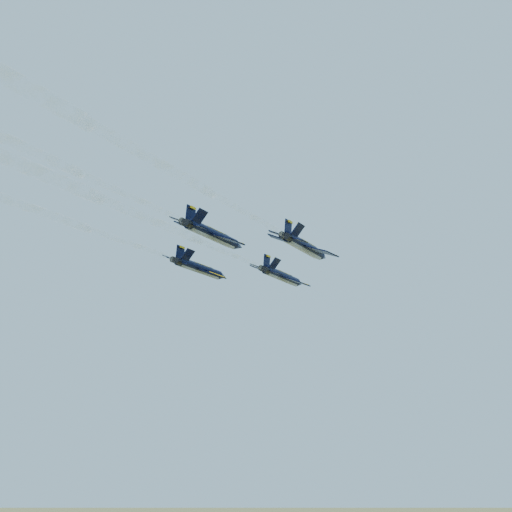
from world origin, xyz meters
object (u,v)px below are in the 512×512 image
Objects in this scene: jet_lead at (282,277)px; jet_left at (200,269)px; jet_right at (305,247)px; jet_slot at (213,235)px.

jet_left is (-8.32, -12.20, 0.00)m from jet_lead.
jet_left is 1.00× the size of jet_right.
jet_right is (19.75, 2.54, 0.00)m from jet_left.
jet_left is 15.62m from jet_slot.
jet_right is 1.00× the size of jet_slot.
jet_lead is at bearing 89.31° from jet_slot.
jet_slot is (12.17, -9.79, 0.00)m from jet_left.
jet_right is at bearing -50.81° from jet_lead.
jet_right is at bearing 47.80° from jet_slot.
jet_slot is (-7.58, -12.33, 0.00)m from jet_right.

